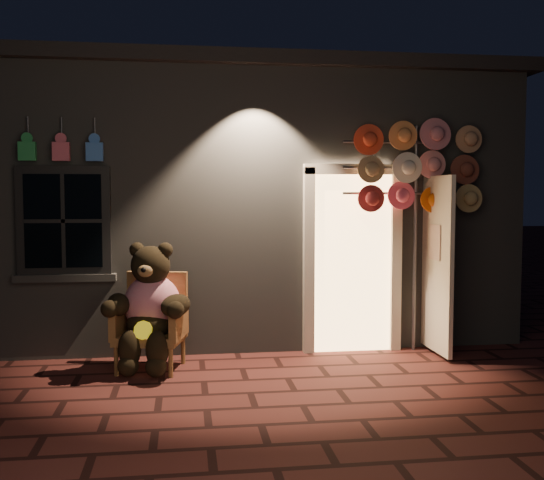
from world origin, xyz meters
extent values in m
plane|color=#51231F|center=(0.00, 0.00, 0.00)|extent=(60.00, 60.00, 0.00)
cube|color=slate|center=(0.00, 4.00, 1.65)|extent=(7.00, 5.00, 3.30)
cube|color=black|center=(0.00, 4.00, 3.38)|extent=(7.30, 5.30, 0.16)
cube|color=black|center=(-1.90, 1.46, 1.55)|extent=(1.00, 0.10, 1.20)
cube|color=black|center=(-1.90, 1.43, 1.55)|extent=(0.82, 0.06, 1.02)
cube|color=slate|center=(-1.90, 1.46, 0.92)|extent=(1.10, 0.14, 0.08)
cube|color=#F5BA6E|center=(1.35, 1.48, 1.05)|extent=(0.92, 0.10, 2.10)
cube|color=beige|center=(0.83, 1.44, 1.05)|extent=(0.12, 0.12, 2.20)
cube|color=beige|center=(1.87, 1.44, 1.05)|extent=(0.12, 0.12, 2.20)
cube|color=beige|center=(1.35, 1.44, 2.13)|extent=(1.16, 0.12, 0.12)
cube|color=beige|center=(2.25, 1.10, 1.05)|extent=(0.05, 0.80, 2.00)
cube|color=#258743|center=(-2.25, 1.38, 2.30)|extent=(0.18, 0.07, 0.20)
cylinder|color=#59595E|center=(-2.25, 1.44, 2.55)|extent=(0.02, 0.02, 0.25)
cube|color=#CA5365|center=(-1.90, 1.38, 2.30)|extent=(0.18, 0.07, 0.20)
cylinder|color=#59595E|center=(-1.90, 1.44, 2.55)|extent=(0.02, 0.02, 0.25)
cube|color=#366ABF|center=(-1.55, 1.38, 2.30)|extent=(0.18, 0.07, 0.20)
cylinder|color=#59595E|center=(-1.55, 1.44, 2.55)|extent=(0.02, 0.02, 0.25)
cube|color=olive|center=(-0.96, 0.93, 0.35)|extent=(0.78, 0.75, 0.09)
cube|color=olive|center=(-0.89, 1.20, 0.68)|extent=(0.66, 0.22, 0.66)
cube|color=olive|center=(-1.26, 0.98, 0.53)|extent=(0.20, 0.57, 0.38)
cube|color=olive|center=(-0.66, 0.84, 0.53)|extent=(0.20, 0.57, 0.38)
cylinder|color=olive|center=(-1.29, 0.74, 0.15)|extent=(0.05, 0.05, 0.30)
cylinder|color=olive|center=(-0.74, 0.61, 0.15)|extent=(0.05, 0.05, 0.30)
cylinder|color=olive|center=(-1.17, 1.25, 0.15)|extent=(0.05, 0.05, 0.30)
cylinder|color=olive|center=(-0.62, 1.12, 0.15)|extent=(0.05, 0.05, 0.30)
ellipsoid|color=#D51644|center=(-0.94, 0.97, 0.69)|extent=(0.70, 0.61, 0.63)
ellipsoid|color=black|center=(-0.95, 0.90, 0.50)|extent=(0.58, 0.52, 0.30)
sphere|color=black|center=(-0.95, 0.93, 1.10)|extent=(0.49, 0.49, 0.41)
sphere|color=black|center=(-1.09, 0.99, 1.26)|extent=(0.16, 0.16, 0.16)
sphere|color=black|center=(-0.79, 0.92, 1.26)|extent=(0.16, 0.16, 0.16)
ellipsoid|color=olive|center=(-0.99, 0.75, 1.07)|extent=(0.18, 0.15, 0.13)
ellipsoid|color=black|center=(-1.27, 0.85, 0.71)|extent=(0.28, 0.44, 0.23)
ellipsoid|color=black|center=(-0.69, 0.71, 0.71)|extent=(0.42, 0.47, 0.23)
ellipsoid|color=black|center=(-1.15, 0.68, 0.29)|extent=(0.23, 0.23, 0.39)
ellipsoid|color=black|center=(-0.88, 0.61, 0.29)|extent=(0.23, 0.23, 0.39)
sphere|color=black|center=(-1.16, 0.62, 0.13)|extent=(0.21, 0.21, 0.21)
sphere|color=black|center=(-0.89, 0.56, 0.13)|extent=(0.21, 0.21, 0.21)
cylinder|color=yellow|center=(-1.01, 0.64, 0.48)|extent=(0.21, 0.12, 0.19)
cylinder|color=#59595E|center=(2.09, 1.38, 1.32)|extent=(0.04, 0.04, 2.63)
cylinder|color=#59595E|center=(1.79, 1.36, 2.44)|extent=(1.17, 0.03, 0.03)
cylinder|color=#59595E|center=(1.79, 1.36, 2.15)|extent=(1.17, 0.03, 0.03)
cylinder|color=#59595E|center=(1.79, 1.36, 1.85)|extent=(1.17, 0.03, 0.03)
cylinder|color=#EA4326|center=(1.50, 1.30, 2.49)|extent=(0.33, 0.11, 0.33)
cylinder|color=#F6934D|center=(1.89, 1.27, 2.49)|extent=(0.33, 0.11, 0.33)
cylinder|color=pink|center=(2.28, 1.24, 2.49)|extent=(0.33, 0.11, 0.33)
cylinder|color=tan|center=(2.67, 1.30, 2.49)|extent=(0.33, 0.11, 0.33)
cylinder|color=tan|center=(1.50, 1.27, 2.15)|extent=(0.33, 0.11, 0.33)
cylinder|color=#F2E3CC|center=(1.89, 1.24, 2.15)|extent=(0.33, 0.11, 0.33)
cylinder|color=pink|center=(2.28, 1.30, 2.15)|extent=(0.33, 0.11, 0.33)
cylinder|color=brown|center=(2.67, 1.27, 2.15)|extent=(0.33, 0.11, 0.33)
cylinder|color=#AB2C2D|center=(1.50, 1.24, 1.80)|extent=(0.33, 0.11, 0.33)
cylinder|color=#F75778|center=(1.89, 1.30, 1.80)|extent=(0.33, 0.11, 0.33)
cylinder|color=orange|center=(2.28, 1.27, 1.80)|extent=(0.33, 0.11, 0.33)
cylinder|color=tan|center=(2.67, 1.24, 1.80)|extent=(0.33, 0.11, 0.33)
camera|label=1|loc=(-0.59, -5.75, 1.83)|focal=42.00mm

